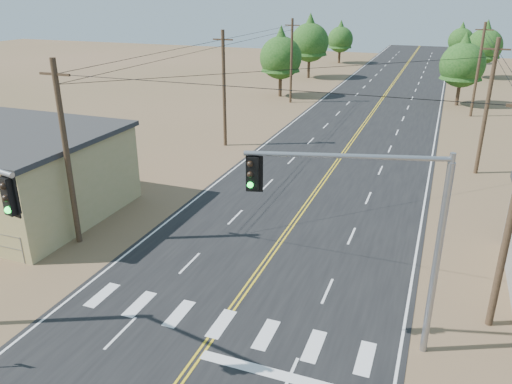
% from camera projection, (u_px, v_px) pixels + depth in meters
% --- Properties ---
extents(road, '(15.00, 200.00, 0.02)m').
position_uv_depth(road, '(335.00, 165.00, 39.99)').
color(road, black).
rests_on(road, ground).
extents(utility_pole_left_near, '(1.80, 0.30, 10.00)m').
position_uv_depth(utility_pole_left_near, '(67.00, 154.00, 25.91)').
color(utility_pole_left_near, '#4C3826').
rests_on(utility_pole_left_near, ground).
extents(utility_pole_left_mid, '(1.80, 0.30, 10.00)m').
position_uv_depth(utility_pole_left_mid, '(224.00, 88.00, 43.26)').
color(utility_pole_left_mid, '#4C3826').
rests_on(utility_pole_left_mid, ground).
extents(utility_pole_left_far, '(1.80, 0.30, 10.00)m').
position_uv_depth(utility_pole_left_far, '(291.00, 61.00, 60.60)').
color(utility_pole_left_far, '#4C3826').
rests_on(utility_pole_left_far, ground).
extents(utility_pole_right_near, '(1.80, 0.30, 10.00)m').
position_uv_depth(utility_pole_right_near, '(512.00, 213.00, 19.02)').
color(utility_pole_right_near, '#4C3826').
rests_on(utility_pole_right_near, ground).
extents(utility_pole_right_mid, '(1.80, 0.30, 10.00)m').
position_uv_depth(utility_pole_right_mid, '(487.00, 107.00, 36.36)').
color(utility_pole_right_mid, '#4C3826').
rests_on(utility_pole_right_mid, ground).
extents(utility_pole_right_far, '(1.80, 0.30, 10.00)m').
position_uv_depth(utility_pole_right_far, '(478.00, 69.00, 53.70)').
color(utility_pole_right_far, '#4C3826').
rests_on(utility_pole_right_far, ground).
extents(signal_mast_right, '(6.87, 2.16, 8.03)m').
position_uv_depth(signal_mast_right, '(382.00, 221.00, 17.55)').
color(signal_mast_right, gray).
rests_on(signal_mast_right, ground).
extents(tree_left_near, '(5.41, 5.41, 9.02)m').
position_uv_depth(tree_left_near, '(281.00, 53.00, 64.08)').
color(tree_left_near, '#3F2D1E').
rests_on(tree_left_near, ground).
extents(tree_left_mid, '(5.96, 5.96, 9.93)m').
position_uv_depth(tree_left_mid, '(310.00, 38.00, 77.93)').
color(tree_left_mid, '#3F2D1E').
rests_on(tree_left_mid, ground).
extents(tree_left_far, '(4.79, 4.79, 7.98)m').
position_uv_depth(tree_left_far, '(340.00, 37.00, 94.67)').
color(tree_left_far, '#3F2D1E').
rests_on(tree_left_far, ground).
extents(tree_right_near, '(5.23, 5.23, 8.72)m').
position_uv_depth(tree_right_near, '(463.00, 60.00, 58.98)').
color(tree_right_near, '#3F2D1E').
rests_on(tree_right_near, ground).
extents(tree_right_mid, '(5.39, 5.39, 8.98)m').
position_uv_depth(tree_right_mid, '(485.00, 43.00, 77.82)').
color(tree_right_mid, '#3F2D1E').
rests_on(tree_right_mid, ground).
extents(tree_right_far, '(4.63, 4.63, 7.72)m').
position_uv_depth(tree_right_far, '(461.00, 38.00, 94.17)').
color(tree_right_far, '#3F2D1E').
rests_on(tree_right_far, ground).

